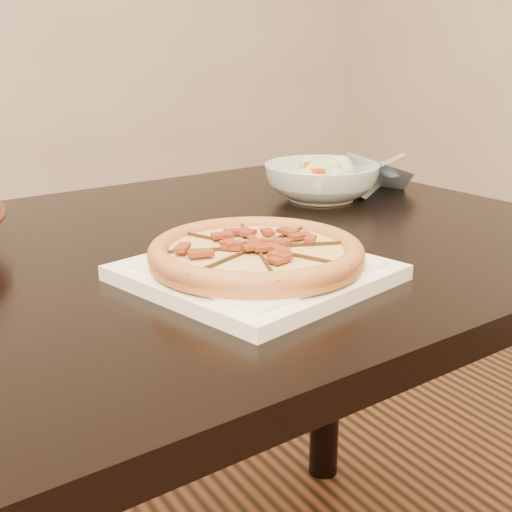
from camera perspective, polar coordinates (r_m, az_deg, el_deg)
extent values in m
cube|color=black|center=(0.98, -9.41, -0.94)|extent=(1.42, 0.99, 0.04)
cylinder|color=black|center=(1.67, 5.71, -6.63)|extent=(0.07, 0.07, 0.71)
cube|color=white|center=(0.86, 0.00, -1.34)|extent=(0.33, 0.33, 0.02)
cube|color=white|center=(0.85, 0.00, -0.64)|extent=(0.28, 0.28, 0.00)
cylinder|color=#B86335|center=(0.85, 0.00, -0.13)|extent=(0.25, 0.25, 0.01)
torus|color=#B86335|center=(0.85, 0.00, 0.39)|extent=(0.26, 0.26, 0.03)
cylinder|color=#DBB272|center=(0.85, 0.00, 0.32)|extent=(0.21, 0.21, 0.01)
cube|color=black|center=(0.85, 0.00, 0.65)|extent=(0.11, 0.23, 0.01)
cube|color=black|center=(0.85, 0.00, 0.65)|extent=(0.24, 0.09, 0.01)
cube|color=black|center=(0.85, 0.00, 0.65)|extent=(0.23, 0.11, 0.01)
cube|color=black|center=(0.85, 0.00, 0.65)|extent=(0.09, 0.24, 0.01)
cube|color=#9D3614|center=(0.86, 0.70, 1.13)|extent=(0.03, 0.02, 0.00)
cube|color=#9D3614|center=(0.88, 1.04, 1.57)|extent=(0.03, 0.03, 0.00)
cube|color=#9D3614|center=(0.91, 0.71, 2.02)|extent=(0.03, 0.03, 0.00)
cube|color=#9D3614|center=(0.87, -0.08, 1.32)|extent=(0.02, 0.03, 0.00)
cube|color=#9D3614|center=(0.89, -0.83, 1.72)|extent=(0.02, 0.03, 0.00)
cube|color=#9D3614|center=(0.91, -2.14, 2.01)|extent=(0.02, 0.02, 0.00)
cube|color=#9D3614|center=(0.87, -1.38, 1.31)|extent=(0.02, 0.03, 0.00)
cube|color=#9D3614|center=(0.88, -2.92, 1.48)|extent=(0.02, 0.03, 0.00)
cube|color=#9D3614|center=(0.88, -4.74, 1.48)|extent=(0.02, 0.03, 0.00)
cube|color=#9D3614|center=(0.85, -2.60, 1.01)|extent=(0.03, 0.03, 0.00)
cube|color=#9D3614|center=(0.85, -4.30, 0.85)|extent=(0.03, 0.02, 0.00)
cube|color=#9D3614|center=(0.84, -1.53, 0.75)|extent=(0.03, 0.02, 0.00)
cube|color=#9D3614|center=(0.83, -2.96, 0.46)|extent=(0.03, 0.02, 0.00)
cube|color=#9D3614|center=(0.81, -4.03, -0.02)|extent=(0.03, 0.02, 0.00)
cube|color=#9D3614|center=(0.82, -1.37, 0.39)|extent=(0.03, 0.02, 0.00)
cube|color=#9D3614|center=(0.80, -1.84, -0.13)|extent=(0.03, 0.02, 0.00)
cube|color=#9D3614|center=(0.77, -1.59, -0.74)|extent=(0.03, 0.03, 0.00)
cube|color=#9D3614|center=(0.81, -0.16, 0.09)|extent=(0.03, 0.03, 0.00)
cube|color=#9D3614|center=(0.79, 0.68, -0.41)|extent=(0.02, 0.03, 0.00)
cube|color=#9D3614|center=(0.83, 0.51, 0.46)|extent=(0.02, 0.03, 0.00)
cube|color=#9D3614|center=(0.81, 1.74, 0.10)|extent=(0.02, 0.02, 0.00)
cube|color=#9D3614|center=(0.80, 3.51, -0.13)|extent=(0.02, 0.03, 0.00)
cube|color=#9D3614|center=(0.83, 1.61, 0.56)|extent=(0.02, 0.03, 0.00)
cube|color=#9D3614|center=(0.83, 3.35, 0.51)|extent=(0.03, 0.03, 0.00)
cube|color=#9D3614|center=(0.84, 5.11, 0.67)|extent=(0.03, 0.03, 0.00)
cube|color=#9D3614|center=(0.85, 2.32, 0.91)|extent=(0.03, 0.02, 0.00)
cube|color=#9D3614|center=(0.86, 3.69, 1.18)|extent=(0.03, 0.02, 0.00)
cube|color=#9D3614|center=(0.89, 4.58, 1.61)|extent=(0.02, 0.01, 0.00)
cube|color=#9D3614|center=(0.87, 2.00, 1.37)|extent=(0.03, 0.02, 0.00)
imported|color=silver|center=(1.27, 5.25, 5.93)|extent=(0.24, 0.24, 0.06)
sphere|color=#B8C782|center=(1.26, 5.32, 8.13)|extent=(0.04, 0.04, 0.04)
sphere|color=#B8C782|center=(1.28, 5.67, 8.25)|extent=(0.04, 0.04, 0.04)
sphere|color=#B8C782|center=(1.30, 5.14, 8.40)|extent=(0.04, 0.04, 0.04)
sphere|color=#B8C782|center=(1.27, 5.03, 8.20)|extent=(0.04, 0.04, 0.04)
sphere|color=#B8C782|center=(1.28, 4.08, 8.25)|extent=(0.04, 0.04, 0.04)
sphere|color=#B8C782|center=(1.26, 5.21, 8.13)|extent=(0.04, 0.04, 0.04)
sphere|color=#B8C782|center=(1.25, 4.51, 8.06)|extent=(0.04, 0.04, 0.04)
sphere|color=#B8C782|center=(1.23, 4.54, 7.87)|extent=(0.04, 0.04, 0.04)
sphere|color=#B8C782|center=(1.25, 5.38, 8.03)|extent=(0.04, 0.04, 0.04)
sphere|color=#B8C782|center=(1.24, 6.20, 7.91)|extent=(0.04, 0.04, 0.04)
sphere|color=#B8C782|center=(1.26, 5.51, 8.11)|extent=(0.04, 0.04, 0.04)
sphere|color=#B8C782|center=(1.27, 6.40, 8.12)|extent=(0.04, 0.04, 0.04)
cube|color=#E34608|center=(1.30, 5.64, 7.94)|extent=(0.02, 0.02, 0.01)
cube|color=#E34608|center=(1.28, 4.11, 7.88)|extent=(0.02, 0.02, 0.01)
cube|color=#E34608|center=(1.25, 4.20, 7.60)|extent=(0.02, 0.02, 0.01)
cube|color=#E34608|center=(1.24, 5.85, 7.49)|extent=(0.02, 0.02, 0.01)
cube|color=#E34608|center=(1.27, 6.72, 7.70)|extent=(0.02, 0.02, 0.01)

